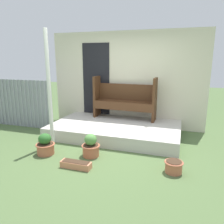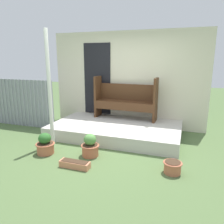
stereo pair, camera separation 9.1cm
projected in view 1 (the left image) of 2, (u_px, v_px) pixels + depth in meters
name	position (u px, v px, depth m)	size (l,w,h in m)	color
ground_plane	(107.00, 149.00, 4.64)	(24.00, 24.00, 0.00)	#516B3D
porch_slab	(115.00, 130.00, 5.45)	(3.12, 1.78, 0.29)	beige
house_wall	(124.00, 80.00, 6.04)	(4.32, 0.08, 2.60)	beige
fence_corrugated	(10.00, 103.00, 6.19)	(2.76, 0.05, 1.32)	gray
support_post	(49.00, 90.00, 4.60)	(0.08, 0.08, 2.47)	white
bench	(125.00, 98.00, 5.84)	(1.68, 0.46, 1.12)	#4C2D19
flower_pot_left	(45.00, 145.00, 4.36)	(0.38, 0.38, 0.43)	#B76647
flower_pot_middle	(91.00, 147.00, 4.26)	(0.36, 0.36, 0.46)	#B76647
flower_pot_right	(174.00, 166.00, 3.65)	(0.32, 0.32, 0.21)	#B76647
planter_box_rect	(76.00, 165.00, 3.82)	(0.55, 0.17, 0.12)	tan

